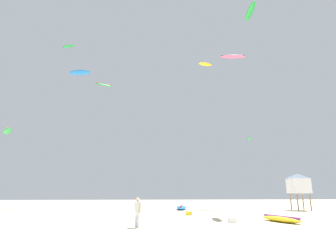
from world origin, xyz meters
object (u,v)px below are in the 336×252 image
object	(u,v)px
kite_aloft_3	(8,131)
kite_aloft_5	(233,57)
kite_aloft_7	(80,72)
kite_grounded_near	(281,219)
person_foreground	(138,210)
kite_aloft_0	(205,64)
kite_aloft_2	(69,46)
kite_aloft_6	(249,139)
kite_aloft_1	(104,85)
kite_grounded_mid	(181,207)
kite_aloft_4	(250,12)
gear_bag	(232,220)
lifeguard_tower	(298,183)
cooler_box	(189,213)

from	to	relation	value
kite_aloft_3	kite_aloft_5	bearing A→B (deg)	-0.39
kite_aloft_7	kite_grounded_near	bearing A→B (deg)	-42.31
person_foreground	kite_aloft_0	distance (m)	39.44
kite_aloft_5	kite_aloft_7	bearing A→B (deg)	175.93
kite_aloft_2	kite_aloft_5	xyz separation A→B (m)	(25.21, -1.55, -1.74)
kite_aloft_6	kite_aloft_7	xyz separation A→B (m)	(-27.85, -6.43, 8.57)
kite_grounded_near	kite_aloft_1	distance (m)	42.72
kite_grounded_near	kite_aloft_3	xyz separation A→B (m)	(-28.70, 16.98, 9.82)
person_foreground	kite_grounded_mid	xyz separation A→B (m)	(4.51, 16.32, -0.78)
kite_aloft_4	gear_bag	bearing A→B (deg)	-128.61
kite_grounded_mid	kite_aloft_1	world-z (taller)	kite_aloft_1
kite_aloft_0	kite_aloft_1	bearing A→B (deg)	167.19
kite_aloft_3	kite_aloft_6	xyz separation A→B (m)	(36.32, 7.87, 0.98)
kite_aloft_0	kite_aloft_1	size ratio (longest dim) A/B	0.82
kite_aloft_4	kite_grounded_near	bearing A→B (deg)	-106.60
lifeguard_tower	kite_grounded_mid	bearing A→B (deg)	170.03
kite_aloft_6	kite_aloft_2	bearing A→B (deg)	-167.67
lifeguard_tower	kite_aloft_7	bearing A→B (deg)	166.29
cooler_box	person_foreground	bearing A→B (deg)	-117.03
kite_aloft_7	cooler_box	bearing A→B (deg)	-40.63
kite_aloft_4	kite_aloft_7	size ratio (longest dim) A/B	1.05
lifeguard_tower	kite_aloft_0	xyz separation A→B (m)	(-7.27, 14.87, 22.64)
person_foreground	kite_aloft_6	distance (m)	33.98
kite_aloft_0	kite_aloft_2	world-z (taller)	kite_aloft_0
gear_bag	kite_aloft_0	distance (m)	36.92
cooler_box	kite_aloft_0	xyz separation A→B (m)	(6.53, 20.40, 25.53)
kite_grounded_near	kite_aloft_7	size ratio (longest dim) A/B	1.11
kite_aloft_0	kite_aloft_7	world-z (taller)	kite_aloft_0
kite_grounded_mid	lifeguard_tower	size ratio (longest dim) A/B	1.04
cooler_box	kite_aloft_6	world-z (taller)	kite_aloft_6
kite_aloft_0	kite_aloft_5	size ratio (longest dim) A/B	0.70
kite_grounded_near	kite_aloft_2	distance (m)	37.28
kite_aloft_2	kite_aloft_6	world-z (taller)	kite_aloft_2
kite_aloft_0	kite_aloft_4	distance (m)	19.58
cooler_box	kite_aloft_0	distance (m)	33.33
kite_aloft_2	kite_aloft_7	distance (m)	4.73
kite_aloft_0	kite_grounded_near	bearing A→B (deg)	-91.68
kite_aloft_2	kite_aloft_5	size ratio (longest dim) A/B	0.57
kite_aloft_5	kite_grounded_near	bearing A→B (deg)	-100.04
kite_grounded_near	kite_aloft_3	world-z (taller)	kite_aloft_3
person_foreground	kite_grounded_mid	world-z (taller)	person_foreground
kite_aloft_5	kite_aloft_4	bearing A→B (deg)	-95.05
gear_bag	kite_aloft_2	world-z (taller)	kite_aloft_2
person_foreground	kite_grounded_near	world-z (taller)	person_foreground
kite_aloft_7	kite_aloft_1	bearing A→B (deg)	84.20
lifeguard_tower	kite_aloft_5	size ratio (longest dim) A/B	1.04
person_foreground	kite_aloft_2	bearing A→B (deg)	-100.21
kite_aloft_0	kite_aloft_1	xyz separation A→B (m)	(-19.75, 4.49, -2.85)
kite_aloft_1	kite_aloft_7	distance (m)	12.94
person_foreground	kite_aloft_1	bearing A→B (deg)	-115.66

